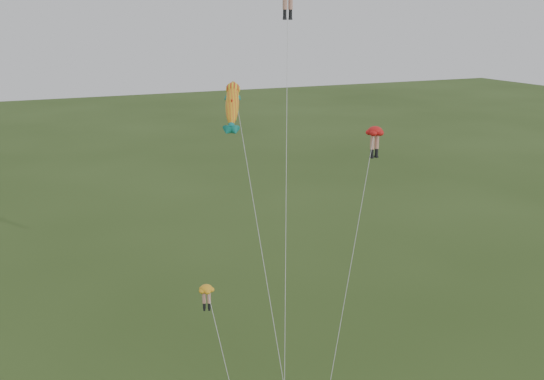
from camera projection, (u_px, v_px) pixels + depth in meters
name	position (u px, v px, depth m)	size (l,w,h in m)	color
legs_kite_red_high	(288.00, 1.00, 38.16)	(5.37, 10.52, 23.63)	red
legs_kite_red_mid	(374.00, 139.00, 39.41)	(7.25, 6.95, 14.76)	red
legs_kite_yellow	(209.00, 300.00, 31.70)	(1.42, 4.32, 8.10)	#F3A51F
fish_kite	(233.00, 105.00, 35.78)	(2.06, 10.88, 18.16)	yellow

